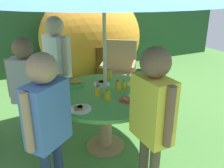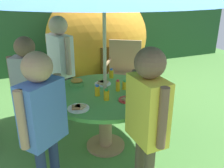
# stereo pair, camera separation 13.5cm
# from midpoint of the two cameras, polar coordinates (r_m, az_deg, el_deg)

# --- Properties ---
(ground_plane) EXTENTS (10.00, 10.00, 0.02)m
(ground_plane) POSITION_cam_midpoint_polar(r_m,az_deg,el_deg) (3.06, -2.77, -14.18)
(ground_plane) COLOR #477A38
(hedge_backdrop) EXTENTS (9.00, 0.70, 1.87)m
(hedge_backdrop) POSITION_cam_midpoint_polar(r_m,az_deg,el_deg) (5.76, -16.22, 12.24)
(hedge_backdrop) COLOR #234C28
(hedge_backdrop) RESTS_ON ground_plane
(garden_table) EXTENTS (1.24, 1.24, 0.69)m
(garden_table) POSITION_cam_midpoint_polar(r_m,az_deg,el_deg) (2.76, -2.98, -4.48)
(garden_table) COLOR #93704C
(garden_table) RESTS_ON ground_plane
(wooden_chair) EXTENTS (0.67, 0.66, 1.01)m
(wooden_chair) POSITION_cam_midpoint_polar(r_m,az_deg,el_deg) (3.87, 0.67, 3.38)
(wooden_chair) COLOR tan
(wooden_chair) RESTS_ON ground_plane
(dome_tent) EXTENTS (2.06, 2.06, 1.73)m
(dome_tent) POSITION_cam_midpoint_polar(r_m,az_deg,el_deg) (4.85, -5.71, 10.44)
(dome_tent) COLOR orange
(dome_tent) RESTS_ON ground_plane
(child_in_white_shirt) EXTENTS (0.30, 0.46, 1.43)m
(child_in_white_shirt) POSITION_cam_midpoint_polar(r_m,az_deg,el_deg) (3.40, -13.65, 6.22)
(child_in_white_shirt) COLOR #3F3F47
(child_in_white_shirt) RESTS_ON ground_plane
(child_in_grey_shirt) EXTENTS (0.40, 0.32, 1.29)m
(child_in_grey_shirt) POSITION_cam_midpoint_polar(r_m,az_deg,el_deg) (2.86, -20.22, 0.78)
(child_in_grey_shirt) COLOR #3F3F47
(child_in_grey_shirt) RESTS_ON ground_plane
(child_in_blue_shirt) EXTENTS (0.39, 0.36, 1.34)m
(child_in_blue_shirt) POSITION_cam_midpoint_polar(r_m,az_deg,el_deg) (1.99, -16.58, -6.75)
(child_in_blue_shirt) COLOR navy
(child_in_blue_shirt) RESTS_ON ground_plane
(child_in_yellow_shirt) EXTENTS (0.23, 0.46, 1.38)m
(child_in_yellow_shirt) POSITION_cam_midpoint_polar(r_m,az_deg,el_deg) (1.95, 7.30, -5.80)
(child_in_yellow_shirt) COLOR brown
(child_in_yellow_shirt) RESTS_ON ground_plane
(snack_bowl) EXTENTS (0.16, 0.16, 0.08)m
(snack_bowl) POSITION_cam_midpoint_polar(r_m,az_deg,el_deg) (2.92, -9.69, 0.28)
(snack_bowl) COLOR #66B259
(snack_bowl) RESTS_ON garden_table
(plate_near_left) EXTENTS (0.18, 0.18, 0.03)m
(plate_near_left) POSITION_cam_midpoint_polar(r_m,az_deg,el_deg) (2.53, 2.29, -3.44)
(plate_near_left) COLOR red
(plate_near_left) RESTS_ON garden_table
(plate_front_edge) EXTENTS (0.21, 0.21, 0.03)m
(plate_front_edge) POSITION_cam_midpoint_polar(r_m,az_deg,el_deg) (2.36, -8.87, -5.60)
(plate_front_edge) COLOR white
(plate_front_edge) RESTS_ON garden_table
(plate_center_back) EXTENTS (0.19, 0.19, 0.03)m
(plate_center_back) POSITION_cam_midpoint_polar(r_m,az_deg,el_deg) (2.93, -3.73, 0.14)
(plate_center_back) COLOR white
(plate_center_back) RESTS_ON garden_table
(plate_far_left) EXTENTS (0.25, 0.25, 0.03)m
(plate_far_left) POSITION_cam_midpoint_polar(r_m,az_deg,el_deg) (2.92, 4.61, -0.01)
(plate_far_left) COLOR yellow
(plate_far_left) RESTS_ON garden_table
(juice_bottle_near_right) EXTENTS (0.05, 0.05, 0.12)m
(juice_bottle_near_right) POSITION_cam_midpoint_polar(r_m,az_deg,el_deg) (2.61, -4.80, -1.60)
(juice_bottle_near_right) COLOR yellow
(juice_bottle_near_right) RESTS_ON garden_table
(juice_bottle_far_right) EXTENTS (0.05, 0.05, 0.12)m
(juice_bottle_far_right) POSITION_cam_midpoint_polar(r_m,az_deg,el_deg) (3.12, -1.88, 2.39)
(juice_bottle_far_right) COLOR yellow
(juice_bottle_far_right) RESTS_ON garden_table
(juice_bottle_center_front) EXTENTS (0.05, 0.05, 0.11)m
(juice_bottle_center_front) POSITION_cam_midpoint_polar(r_m,az_deg,el_deg) (2.78, 1.41, -0.21)
(juice_bottle_center_front) COLOR yellow
(juice_bottle_center_front) RESTS_ON garden_table
(juice_bottle_mid_left) EXTENTS (0.05, 0.05, 0.13)m
(juice_bottle_mid_left) POSITION_cam_midpoint_polar(r_m,az_deg,el_deg) (2.73, -0.15, -0.39)
(juice_bottle_mid_left) COLOR yellow
(juice_bottle_mid_left) RESTS_ON garden_table
(juice_bottle_mid_right) EXTENTS (0.06, 0.06, 0.12)m
(juice_bottle_mid_right) POSITION_cam_midpoint_polar(r_m,az_deg,el_deg) (2.51, -2.60, -2.53)
(juice_bottle_mid_right) COLOR yellow
(juice_bottle_mid_right) RESTS_ON garden_table
(cup_near) EXTENTS (0.07, 0.07, 0.06)m
(cup_near) POSITION_cam_midpoint_polar(r_m,az_deg,el_deg) (2.74, 5.05, -1.06)
(cup_near) COLOR #E04C47
(cup_near) RESTS_ON garden_table
(cup_far) EXTENTS (0.06, 0.06, 0.06)m
(cup_far) POSITION_cam_midpoint_polar(r_m,az_deg,el_deg) (2.65, 8.83, -2.03)
(cup_far) COLOR #4C99D8
(cup_far) RESTS_ON garden_table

